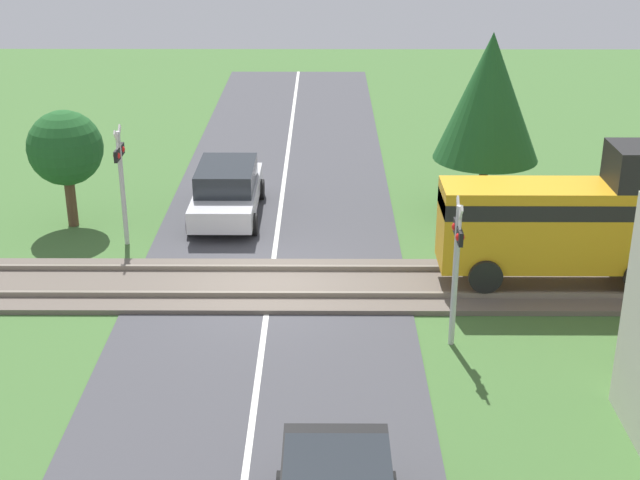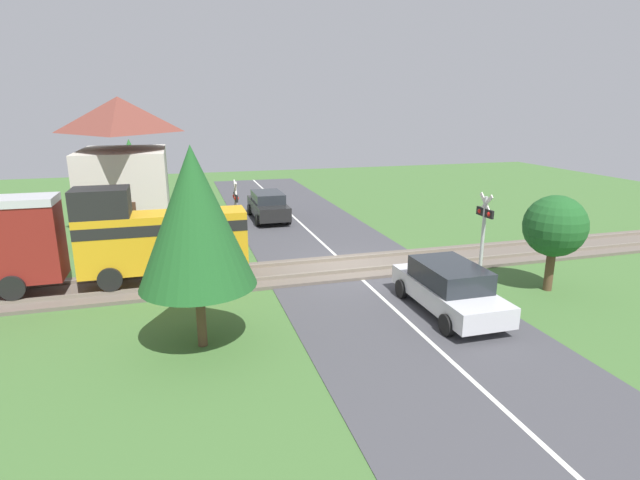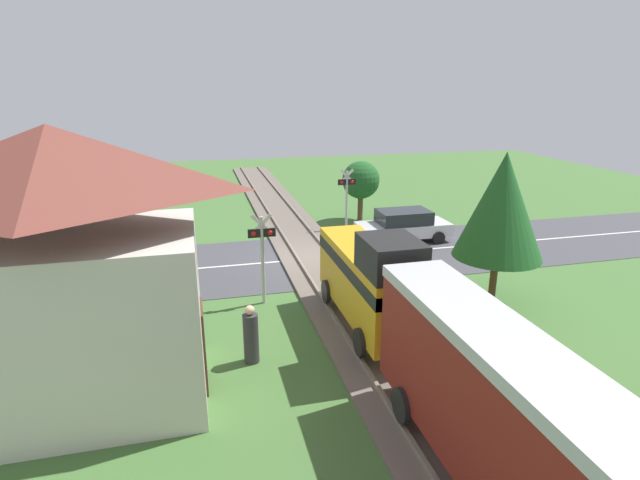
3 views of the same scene
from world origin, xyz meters
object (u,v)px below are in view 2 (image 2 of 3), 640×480
car_far_side (268,205)px  crossing_signal_west_approach (484,226)px  car_near_crossing (449,287)px  pedestrian_by_station (143,241)px  crossing_signal_east_approach (236,209)px  station_building (124,170)px

car_far_side → crossing_signal_west_approach: size_ratio=1.41×
car_near_crossing → car_far_side: (13.77, 2.88, 0.01)m
car_near_crossing → pedestrian_by_station: pedestrian_by_station is taller
car_far_side → crossing_signal_east_approach: (-6.50, 2.41, 1.21)m
station_building → car_near_crossing: bearing=-141.0°
car_near_crossing → crossing_signal_east_approach: 9.07m
crossing_signal_east_approach → car_near_crossing: bearing=-144.0°
crossing_signal_west_approach → crossing_signal_east_approach: same height
car_far_side → station_building: (-1.77, 6.83, 2.31)m
crossing_signal_west_approach → station_building: bearing=50.6°
car_near_crossing → crossing_signal_east_approach: bearing=36.0°
car_near_crossing → crossing_signal_west_approach: crossing_signal_west_approach is taller
crossing_signal_east_approach → station_building: size_ratio=0.49×
car_far_side → pedestrian_by_station: 8.28m
crossing_signal_west_approach → pedestrian_by_station: 12.92m
station_building → car_far_side: bearing=-75.4°
car_far_side → crossing_signal_west_approach: (-11.74, -5.29, 1.21)m
crossing_signal_west_approach → crossing_signal_east_approach: size_ratio=1.00×
crossing_signal_east_approach → pedestrian_by_station: bearing=77.0°
crossing_signal_west_approach → car_far_side: bearing=24.3°
car_far_side → crossing_signal_west_approach: crossing_signal_west_approach is taller
crossing_signal_west_approach → car_near_crossing: bearing=130.2°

